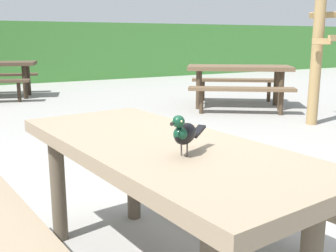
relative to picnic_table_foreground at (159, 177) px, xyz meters
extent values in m
plane|color=gray|center=(0.31, 0.29, -0.56)|extent=(60.00, 60.00, 0.00)
cube|color=#84725B|center=(0.00, 0.00, 0.15)|extent=(0.96, 1.88, 0.07)
cylinder|color=brown|center=(-0.34, 0.67, -0.22)|extent=(0.09, 0.09, 0.67)
cylinder|color=brown|center=(0.18, 0.73, -0.22)|extent=(0.09, 0.09, 0.67)
cube|color=#84725B|center=(-0.70, -0.08, -0.14)|extent=(0.47, 1.73, 0.05)
cube|color=#84725B|center=(0.70, 0.08, -0.14)|extent=(0.47, 1.73, 0.05)
cylinder|color=brown|center=(0.62, 0.72, -0.36)|extent=(0.07, 0.07, 0.39)
ellipsoid|color=black|center=(-0.02, -0.27, 0.28)|extent=(0.16, 0.14, 0.09)
ellipsoid|color=#0F3823|center=(-0.05, -0.29, 0.29)|extent=(0.09, 0.09, 0.06)
sphere|color=#0F3823|center=(-0.07, -0.30, 0.34)|extent=(0.05, 0.05, 0.05)
sphere|color=#EAE08C|center=(-0.07, -0.32, 0.35)|extent=(0.01, 0.01, 0.01)
sphere|color=#EAE08C|center=(-0.09, -0.29, 0.35)|extent=(0.01, 0.01, 0.01)
cone|color=black|center=(-0.10, -0.32, 0.34)|extent=(0.03, 0.03, 0.02)
cube|color=black|center=(0.09, -0.21, 0.27)|extent=(0.10, 0.08, 0.04)
cylinder|color=#47423D|center=(-0.01, -0.29, 0.21)|extent=(0.01, 0.01, 0.05)
cylinder|color=#47423D|center=(-0.03, -0.26, 0.21)|extent=(0.01, 0.01, 0.05)
cylinder|color=#2E241A|center=(0.54, 6.89, -0.22)|extent=(0.09, 0.09, 0.67)
cylinder|color=#2E241A|center=(0.69, 7.40, -0.22)|extent=(0.09, 0.09, 0.67)
cylinder|color=#2E241A|center=(0.35, 6.50, -0.36)|extent=(0.07, 0.07, 0.39)
cylinder|color=#2E241A|center=(0.76, 7.83, -0.36)|extent=(0.07, 0.07, 0.39)
cube|color=brown|center=(3.70, 3.99, 0.15)|extent=(1.91, 1.65, 0.07)
cylinder|color=#423324|center=(4.12, 3.37, -0.22)|extent=(0.09, 0.09, 0.67)
cylinder|color=#423324|center=(4.42, 3.80, -0.22)|extent=(0.09, 0.09, 0.67)
cylinder|color=#423324|center=(2.97, 4.17, -0.22)|extent=(0.09, 0.09, 0.67)
cylinder|color=#423324|center=(3.27, 4.61, -0.22)|extent=(0.09, 0.09, 0.67)
cube|color=brown|center=(3.30, 3.41, -0.14)|extent=(1.56, 1.21, 0.05)
cylinder|color=#423324|center=(3.82, 3.05, -0.36)|extent=(0.07, 0.07, 0.39)
cylinder|color=#423324|center=(2.77, 3.78, -0.36)|extent=(0.07, 0.07, 0.39)
cube|color=brown|center=(4.10, 4.56, -0.14)|extent=(1.56, 1.21, 0.05)
cylinder|color=#423324|center=(4.62, 4.20, -0.36)|extent=(0.07, 0.07, 0.39)
cylinder|color=#423324|center=(3.57, 4.93, -0.36)|extent=(0.07, 0.07, 0.39)
cylinder|color=#997A4C|center=(3.71, 2.31, 0.40)|extent=(0.15, 0.15, 1.91)
cube|color=#A08050|center=(3.61, 2.16, 0.62)|extent=(0.24, 0.18, 0.08)
cube|color=#A08050|center=(3.78, 2.09, 0.67)|extent=(0.38, 0.18, 0.09)
cube|color=#A08050|center=(3.94, 2.41, 0.98)|extent=(0.24, 0.43, 0.09)
camera|label=1|loc=(-0.88, -1.68, 0.68)|focal=43.08mm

